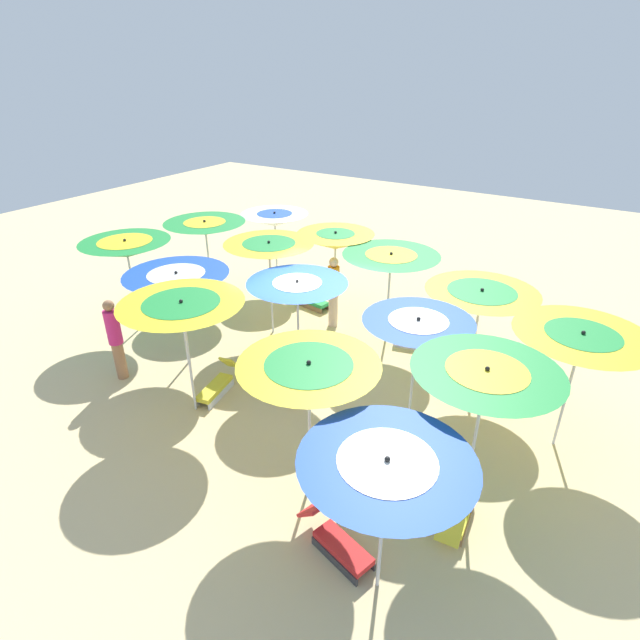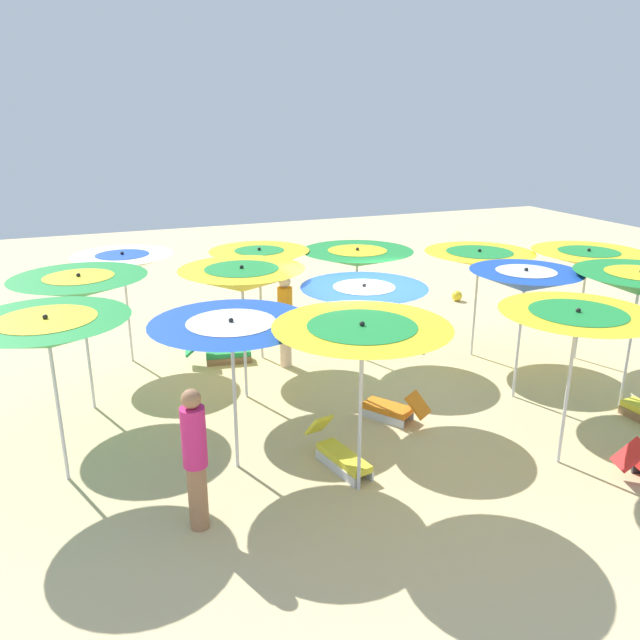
{
  "view_description": "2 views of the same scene",
  "coord_description": "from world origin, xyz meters",
  "px_view_note": "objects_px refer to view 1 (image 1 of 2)",
  "views": [
    {
      "loc": [
        5.19,
        -7.92,
        6.24
      ],
      "look_at": [
        0.35,
        -0.21,
        1.55
      ],
      "focal_mm": 28.21,
      "sensor_mm": 36.0,
      "label": 1
    },
    {
      "loc": [
        -4.53,
        -9.04,
        4.91
      ],
      "look_at": [
        -0.76,
        0.46,
        1.54
      ],
      "focal_mm": 35.15,
      "sensor_mm": 36.0,
      "label": 2
    }
  ],
  "objects_px": {
    "beach_umbrella_2": "(391,261)",
    "lounger_5": "(300,382)",
    "beach_umbrella_11": "(309,373)",
    "beach_umbrella_3": "(335,241)",
    "beach_umbrella_14": "(126,249)",
    "beachgoer_1": "(115,338)",
    "beach_umbrella_6": "(417,330)",
    "lounger_3": "(217,385)",
    "lounger_0": "(310,300)",
    "beach_ball": "(590,336)",
    "beach_umbrella_1": "(481,298)",
    "beach_umbrella_8": "(269,251)",
    "beach_umbrella_10": "(386,471)",
    "lounger_2": "(456,517)",
    "beach_umbrella_9": "(205,228)",
    "beach_umbrella_13": "(177,283)",
    "lounger_4": "(418,340)",
    "beach_umbrella_0": "(581,342)",
    "beach_umbrella_7": "(297,289)",
    "beach_umbrella_12": "(182,311)",
    "beachgoer_0": "(333,290)",
    "lounger_1": "(338,542)",
    "beach_umbrella_5": "(485,381)",
    "beach_umbrella_4": "(275,220)"
  },
  "relations": [
    {
      "from": "beach_umbrella_2",
      "to": "beach_umbrella_7",
      "type": "relative_size",
      "value": 1.03
    },
    {
      "from": "beach_umbrella_2",
      "to": "lounger_5",
      "type": "xyz_separation_m",
      "value": [
        -0.64,
        -2.88,
        -1.92
      ]
    },
    {
      "from": "beach_umbrella_11",
      "to": "lounger_5",
      "type": "distance_m",
      "value": 3.33
    },
    {
      "from": "beach_umbrella_1",
      "to": "beach_umbrella_8",
      "type": "height_order",
      "value": "beach_umbrella_8"
    },
    {
      "from": "beach_umbrella_1",
      "to": "beach_umbrella_9",
      "type": "distance_m",
      "value": 7.65
    },
    {
      "from": "beach_umbrella_13",
      "to": "beachgoer_0",
      "type": "height_order",
      "value": "beach_umbrella_13"
    },
    {
      "from": "lounger_2",
      "to": "beachgoer_0",
      "type": "distance_m",
      "value": 6.76
    },
    {
      "from": "beach_umbrella_1",
      "to": "beach_umbrella_7",
      "type": "xyz_separation_m",
      "value": [
        -3.33,
        -1.54,
        -0.02
      ]
    },
    {
      "from": "lounger_5",
      "to": "lounger_2",
      "type": "bearing_deg",
      "value": -146.83
    },
    {
      "from": "beach_umbrella_6",
      "to": "lounger_5",
      "type": "relative_size",
      "value": 2.09
    },
    {
      "from": "beach_umbrella_0",
      "to": "beach_umbrella_7",
      "type": "distance_m",
      "value": 5.28
    },
    {
      "from": "beach_umbrella_6",
      "to": "beach_umbrella_7",
      "type": "height_order",
      "value": "beach_umbrella_6"
    },
    {
      "from": "beach_umbrella_14",
      "to": "lounger_2",
      "type": "distance_m",
      "value": 9.47
    },
    {
      "from": "beach_umbrella_4",
      "to": "beach_umbrella_14",
      "type": "relative_size",
      "value": 0.95
    },
    {
      "from": "beach_umbrella_14",
      "to": "lounger_2",
      "type": "height_order",
      "value": "beach_umbrella_14"
    },
    {
      "from": "beach_umbrella_9",
      "to": "lounger_3",
      "type": "relative_size",
      "value": 1.78
    },
    {
      "from": "beach_umbrella_1",
      "to": "beach_umbrella_9",
      "type": "height_order",
      "value": "beach_umbrella_9"
    },
    {
      "from": "lounger_2",
      "to": "beach_ball",
      "type": "xyz_separation_m",
      "value": [
        1.01,
        7.32,
        -0.07
      ]
    },
    {
      "from": "beach_umbrella_6",
      "to": "beach_umbrella_12",
      "type": "distance_m",
      "value": 4.22
    },
    {
      "from": "beach_umbrella_3",
      "to": "beachgoer_1",
      "type": "relative_size",
      "value": 1.26
    },
    {
      "from": "beach_umbrella_3",
      "to": "beach_umbrella_13",
      "type": "height_order",
      "value": "beach_umbrella_3"
    },
    {
      "from": "beach_umbrella_6",
      "to": "lounger_3",
      "type": "height_order",
      "value": "beach_umbrella_6"
    },
    {
      "from": "beach_umbrella_11",
      "to": "beach_umbrella_13",
      "type": "xyz_separation_m",
      "value": [
        -4.45,
        1.63,
        -0.16
      ]
    },
    {
      "from": "beach_umbrella_1",
      "to": "lounger_4",
      "type": "bearing_deg",
      "value": 147.07
    },
    {
      "from": "beach_umbrella_2",
      "to": "lounger_1",
      "type": "distance_m",
      "value": 6.53
    },
    {
      "from": "beach_umbrella_9",
      "to": "lounger_1",
      "type": "bearing_deg",
      "value": -36.05
    },
    {
      "from": "beach_umbrella_10",
      "to": "lounger_4",
      "type": "height_order",
      "value": "beach_umbrella_10"
    },
    {
      "from": "beach_umbrella_1",
      "to": "beach_umbrella_6",
      "type": "bearing_deg",
      "value": -103.87
    },
    {
      "from": "beach_umbrella_1",
      "to": "beach_umbrella_10",
      "type": "distance_m",
      "value": 5.22
    },
    {
      "from": "beach_umbrella_1",
      "to": "beachgoer_0",
      "type": "xyz_separation_m",
      "value": [
        -3.89,
        0.87,
        -1.09
      ]
    },
    {
      "from": "beach_umbrella_13",
      "to": "beach_umbrella_5",
      "type": "bearing_deg",
      "value": -5.05
    },
    {
      "from": "lounger_0",
      "to": "lounger_2",
      "type": "bearing_deg",
      "value": -32.15
    },
    {
      "from": "beach_umbrella_7",
      "to": "beach_umbrella_13",
      "type": "distance_m",
      "value": 2.64
    },
    {
      "from": "beach_umbrella_2",
      "to": "beach_umbrella_7",
      "type": "bearing_deg",
      "value": -112.41
    },
    {
      "from": "beach_umbrella_12",
      "to": "lounger_2",
      "type": "relative_size",
      "value": 2.18
    },
    {
      "from": "beach_umbrella_8",
      "to": "beachgoer_1",
      "type": "bearing_deg",
      "value": -114.09
    },
    {
      "from": "lounger_4",
      "to": "lounger_5",
      "type": "bearing_deg",
      "value": 51.31
    },
    {
      "from": "lounger_0",
      "to": "beach_ball",
      "type": "distance_m",
      "value": 7.33
    },
    {
      "from": "beach_umbrella_7",
      "to": "beachgoer_0",
      "type": "height_order",
      "value": "beach_umbrella_7"
    },
    {
      "from": "beach_umbrella_6",
      "to": "lounger_2",
      "type": "height_order",
      "value": "beach_umbrella_6"
    },
    {
      "from": "beachgoer_1",
      "to": "beach_umbrella_13",
      "type": "bearing_deg",
      "value": 50.94
    },
    {
      "from": "beach_umbrella_10",
      "to": "lounger_5",
      "type": "height_order",
      "value": "beach_umbrella_10"
    },
    {
      "from": "beach_umbrella_2",
      "to": "lounger_4",
      "type": "relative_size",
      "value": 1.7
    },
    {
      "from": "lounger_2",
      "to": "lounger_3",
      "type": "xyz_separation_m",
      "value": [
        -5.38,
        0.69,
        -0.01
      ]
    },
    {
      "from": "beach_umbrella_4",
      "to": "lounger_1",
      "type": "distance_m",
      "value": 10.0
    },
    {
      "from": "beach_ball",
      "to": "beachgoer_1",
      "type": "bearing_deg",
      "value": -139.6
    },
    {
      "from": "beach_umbrella_1",
      "to": "lounger_3",
      "type": "distance_m",
      "value": 5.67
    },
    {
      "from": "beach_umbrella_10",
      "to": "beach_umbrella_11",
      "type": "height_order",
      "value": "beach_umbrella_11"
    },
    {
      "from": "beachgoer_0",
      "to": "beach_ball",
      "type": "relative_size",
      "value": 6.65
    },
    {
      "from": "beach_umbrella_3",
      "to": "beach_umbrella_14",
      "type": "xyz_separation_m",
      "value": [
        -3.89,
        -3.44,
        0.08
      ]
    }
  ]
}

